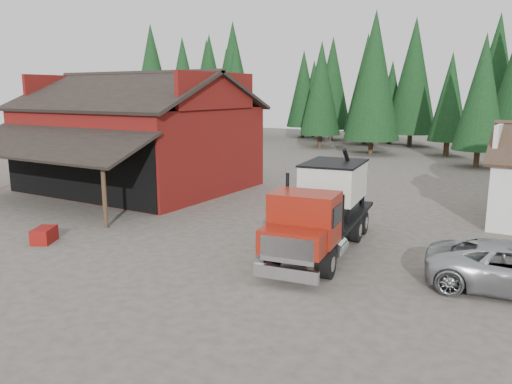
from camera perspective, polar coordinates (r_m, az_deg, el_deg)
The scene contains 8 objects.
ground at distance 18.09m, azimuth -9.53°, elevation -7.97°, with size 120.00×120.00×0.00m, color #4C433B.
red_barn at distance 31.99m, azimuth -13.27°, elevation 5.25°, with size 12.80×13.63×7.18m.
conifer_backdrop at distance 56.35m, azimuth 19.36°, elevation 4.71°, with size 76.00×16.00×16.00m, color black, non-canonical shape.
near_pine_a at distance 52.68m, azimuth -8.30°, elevation 11.77°, with size 4.40×4.40×11.40m.
near_pine_b at distance 43.22m, azimuth 24.45°, elevation 10.33°, with size 3.96×3.96×10.40m.
near_pine_d at distance 49.32m, azimuth 13.31°, elevation 12.79°, with size 5.28×5.28×13.40m.
feed_truck at distance 18.87m, azimuth 7.73°, elevation -1.58°, with size 3.30×8.50×3.74m.
equip_box at distance 21.79m, azimuth -23.04°, elevation -4.56°, with size 0.70×1.10×0.60m, color maroon.
Camera 1 is at (11.19, -12.90, 5.96)m, focal length 35.00 mm.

